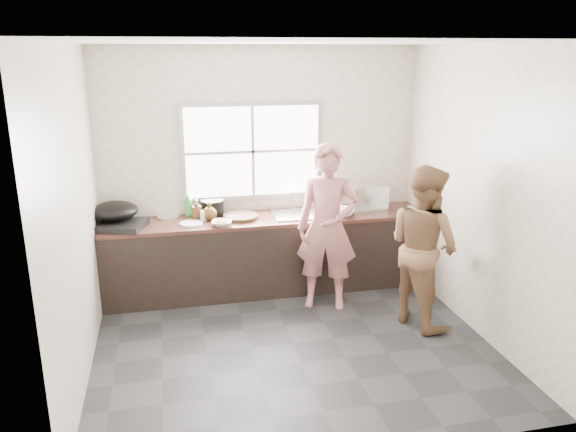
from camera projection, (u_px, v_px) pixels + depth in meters
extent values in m
cube|color=#252528|center=(293.00, 343.00, 5.26)|extent=(3.60, 3.20, 0.01)
cube|color=silver|center=(293.00, 41.00, 4.49)|extent=(3.60, 3.20, 0.01)
cube|color=beige|center=(261.00, 168.00, 6.38)|extent=(3.60, 0.01, 2.70)
cube|color=beige|center=(74.00, 217.00, 4.50)|extent=(0.01, 3.20, 2.70)
cube|color=beige|center=(480.00, 193.00, 5.25)|extent=(0.01, 3.20, 2.70)
cube|color=beige|center=(353.00, 273.00, 3.38)|extent=(3.60, 0.01, 2.70)
cube|color=black|center=(267.00, 255.00, 6.35)|extent=(3.60, 0.62, 0.82)
cube|color=#3D1E19|center=(267.00, 219.00, 6.23)|extent=(3.60, 0.64, 0.04)
cube|color=silver|center=(297.00, 215.00, 6.30)|extent=(0.55, 0.45, 0.02)
cylinder|color=silver|center=(293.00, 198.00, 6.44)|extent=(0.02, 0.02, 0.30)
cube|color=#9EA0A5|center=(253.00, 151.00, 6.29)|extent=(1.60, 0.05, 1.10)
cube|color=white|center=(253.00, 152.00, 6.27)|extent=(1.50, 0.01, 1.00)
imported|color=#B66D70|center=(327.00, 233.00, 5.83)|extent=(0.69, 0.57, 1.63)
imported|color=brown|center=(423.00, 246.00, 5.47)|extent=(0.83, 0.94, 1.61)
cylinder|color=#302312|center=(241.00, 217.00, 6.17)|extent=(0.50, 0.50, 0.04)
cube|color=#AEB1B5|center=(233.00, 215.00, 6.14)|extent=(0.20, 0.20, 0.01)
imported|color=white|center=(222.00, 223.00, 5.91)|extent=(0.26, 0.26, 0.05)
imported|color=white|center=(342.00, 213.00, 6.26)|extent=(0.28, 0.28, 0.07)
imported|color=silver|center=(331.00, 214.00, 6.24)|extent=(0.22, 0.22, 0.05)
cylinder|color=black|center=(212.00, 208.00, 6.24)|extent=(0.27, 0.27, 0.18)
cylinder|color=silver|center=(191.00, 224.00, 5.96)|extent=(0.32, 0.32, 0.02)
imported|color=green|center=(189.00, 204.00, 6.23)|extent=(0.12, 0.12, 0.27)
imported|color=#482912|center=(197.00, 210.00, 6.12)|extent=(0.11, 0.11, 0.20)
imported|color=#422D10|center=(210.00, 212.00, 6.09)|extent=(0.16, 0.16, 0.19)
cylinder|color=silver|center=(204.00, 216.00, 6.08)|extent=(0.10, 0.10, 0.11)
cube|color=black|center=(123.00, 225.00, 5.82)|extent=(0.54, 0.54, 0.06)
ellipsoid|color=black|center=(114.00, 211.00, 5.91)|extent=(0.65, 0.65, 0.19)
cube|color=silver|center=(366.00, 198.00, 6.40)|extent=(0.43, 0.32, 0.31)
cylinder|color=silver|center=(133.00, 223.00, 6.00)|extent=(0.33, 0.33, 0.01)
cylinder|color=silver|center=(168.00, 217.00, 6.22)|extent=(0.26, 0.26, 0.01)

